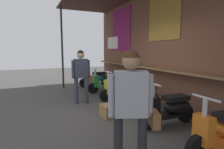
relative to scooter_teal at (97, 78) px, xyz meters
The scene contains 10 objects.
ground_plane 3.73m from the scooter_teal, 16.95° to the right, with size 26.16×26.16×0.00m, color #474442.
market_stall_facade 3.97m from the scooter_teal, 12.25° to the left, with size 9.34×2.57×3.64m.
scooter_teal is the anchor object (origin of this frame).
scooter_green 1.19m from the scooter_teal, ahead, with size 0.46×1.40×0.97m.
scooter_yellow 2.39m from the scooter_teal, ahead, with size 0.49×1.40×0.97m.
scooter_blue 3.57m from the scooter_teal, ahead, with size 0.46×1.40×0.97m.
scooter_black 4.73m from the scooter_teal, ahead, with size 0.46×1.40×0.97m.
shopper_with_handbag 2.70m from the scooter_teal, 29.78° to the right, with size 0.26×0.64×1.63m.
shopper_browsing 6.01m from the scooter_teal, 15.64° to the right, with size 0.41×0.65×1.64m.
merchandise_crate 3.86m from the scooter_teal, 15.78° to the right, with size 0.38×0.31×0.31m, color olive.
Camera 1 is at (4.14, -1.69, 1.63)m, focal length 29.42 mm.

